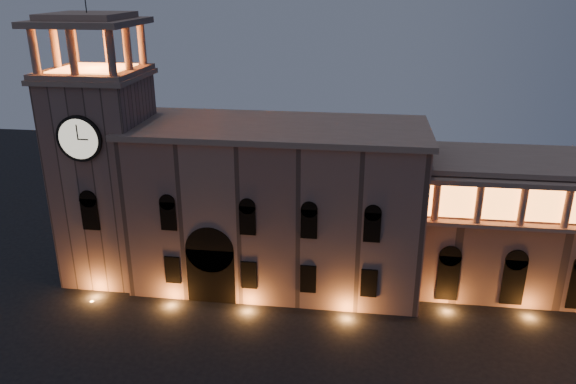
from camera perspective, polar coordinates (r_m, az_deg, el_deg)
name	(u,v)px	position (r m, az deg, el deg)	size (l,w,h in m)	color
government_building	(277,205)	(60.06, -1.17, -1.38)	(30.80, 12.80, 17.60)	#886559
clock_tower	(105,168)	(63.31, -18.06, 2.34)	(9.80, 9.80, 32.40)	#886559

